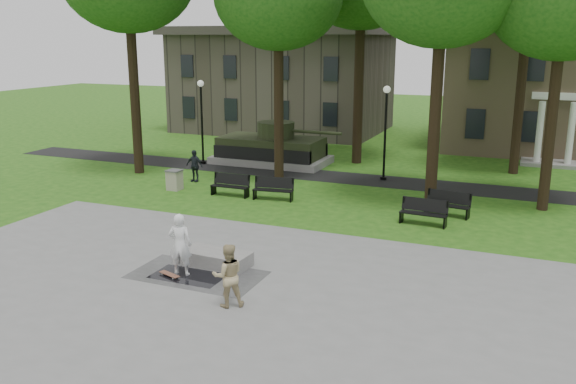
# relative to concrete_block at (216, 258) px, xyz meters

# --- Properties ---
(ground) EXTENTS (120.00, 120.00, 0.00)m
(ground) POSITION_rel_concrete_block_xyz_m (1.48, 1.47, -0.24)
(ground) COLOR #1F4F12
(ground) RESTS_ON ground
(plaza) EXTENTS (22.00, 16.00, 0.02)m
(plaza) POSITION_rel_concrete_block_xyz_m (1.48, -3.53, -0.23)
(plaza) COLOR gray
(plaza) RESTS_ON ground
(footpath) EXTENTS (44.00, 2.60, 0.01)m
(footpath) POSITION_rel_concrete_block_xyz_m (1.48, 13.47, -0.24)
(footpath) COLOR black
(footpath) RESTS_ON ground
(building_left) EXTENTS (15.00, 10.00, 7.20)m
(building_left) POSITION_rel_concrete_block_xyz_m (-9.52, 27.97, 3.35)
(building_left) COLOR #4C443D
(building_left) RESTS_ON ground
(lamp_left) EXTENTS (0.36, 0.36, 4.73)m
(lamp_left) POSITION_rel_concrete_block_xyz_m (-8.52, 13.77, 2.55)
(lamp_left) COLOR black
(lamp_left) RESTS_ON ground
(lamp_mid) EXTENTS (0.36, 0.36, 4.73)m
(lamp_mid) POSITION_rel_concrete_block_xyz_m (1.98, 13.77, 2.55)
(lamp_mid) COLOR black
(lamp_mid) RESTS_ON ground
(tank_monument) EXTENTS (7.45, 3.40, 2.40)m
(tank_monument) POSITION_rel_concrete_block_xyz_m (-4.98, 15.47, 0.61)
(tank_monument) COLOR gray
(tank_monument) RESTS_ON ground
(puddle) EXTENTS (2.20, 1.20, 0.00)m
(puddle) POSITION_rel_concrete_block_xyz_m (-0.34, -1.15, -0.22)
(puddle) COLOR black
(puddle) RESTS_ON plaza
(concrete_block) EXTENTS (2.26, 1.14, 0.45)m
(concrete_block) POSITION_rel_concrete_block_xyz_m (0.00, 0.00, 0.00)
(concrete_block) COLOR gray
(concrete_block) RESTS_ON plaza
(skateboard) EXTENTS (0.80, 0.44, 0.07)m
(skateboard) POSITION_rel_concrete_block_xyz_m (-0.85, -1.37, -0.19)
(skateboard) COLOR brown
(skateboard) RESTS_ON plaza
(skateboarder) EXTENTS (0.80, 0.63, 1.94)m
(skateboarder) POSITION_rel_concrete_block_xyz_m (-0.58, -1.14, 0.74)
(skateboarder) COLOR white
(skateboarder) RESTS_ON plaza
(friend_watching) EXTENTS (1.07, 1.03, 1.74)m
(friend_watching) POSITION_rel_concrete_block_xyz_m (1.79, -2.53, 0.65)
(friend_watching) COLOR tan
(friend_watching) RESTS_ON plaza
(pedestrian_walker) EXTENTS (0.97, 0.47, 1.61)m
(pedestrian_walker) POSITION_rel_concrete_block_xyz_m (-6.69, 9.81, 0.56)
(pedestrian_walker) COLOR #1F2429
(pedestrian_walker) RESTS_ON ground
(park_bench_0) EXTENTS (1.80, 0.53, 1.00)m
(park_bench_0) POSITION_rel_concrete_block_xyz_m (-3.69, 8.00, 0.28)
(park_bench_0) COLOR black
(park_bench_0) RESTS_ON ground
(park_bench_1) EXTENTS (1.84, 0.77, 1.00)m
(park_bench_1) POSITION_rel_concrete_block_xyz_m (-1.59, 8.11, 0.28)
(park_bench_1) COLOR black
(park_bench_1) RESTS_ON ground
(park_bench_2) EXTENTS (1.83, 0.64, 1.00)m
(park_bench_2) POSITION_rel_concrete_block_xyz_m (5.25, 6.94, 0.28)
(park_bench_2) COLOR black
(park_bench_2) RESTS_ON ground
(park_bench_3) EXTENTS (1.85, 0.80, 1.00)m
(park_bench_3) POSITION_rel_concrete_block_xyz_m (5.92, 8.52, 0.28)
(park_bench_3) COLOR black
(park_bench_3) RESTS_ON ground
(trash_bin) EXTENTS (0.66, 0.66, 0.96)m
(trash_bin) POSITION_rel_concrete_block_xyz_m (-6.67, 7.96, 0.24)
(trash_bin) COLOR #A39D86
(trash_bin) RESTS_ON ground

